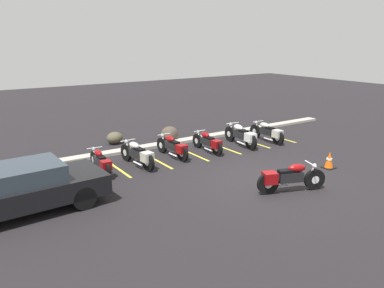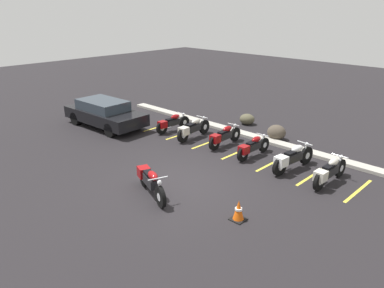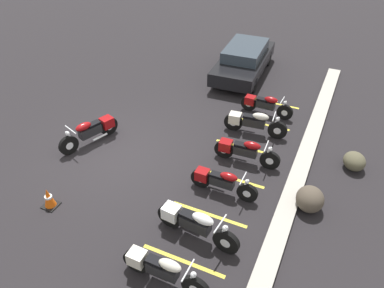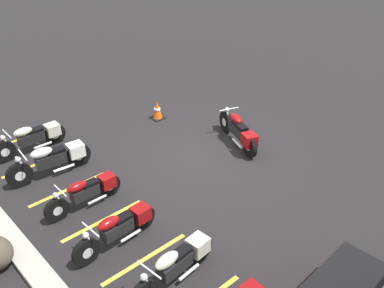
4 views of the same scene
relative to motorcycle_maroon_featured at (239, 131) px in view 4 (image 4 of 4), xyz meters
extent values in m
plane|color=black|center=(0.18, 1.07, -0.45)|extent=(60.00, 60.00, 0.00)
cylinder|color=black|center=(0.82, -0.30, -0.13)|extent=(0.65, 0.33, 0.65)
cylinder|color=silver|center=(0.82, -0.30, -0.13)|extent=(0.27, 0.20, 0.25)
cylinder|color=black|center=(-0.61, 0.22, -0.13)|extent=(0.65, 0.33, 0.65)
cylinder|color=silver|center=(-0.61, 0.22, -0.13)|extent=(0.27, 0.20, 0.25)
cube|color=black|center=(0.06, -0.02, 0.02)|extent=(0.80, 0.52, 0.29)
ellipsoid|color=maroon|center=(0.24, -0.09, 0.28)|extent=(0.60, 0.43, 0.24)
cube|color=black|center=(-0.10, 0.03, 0.21)|extent=(0.49, 0.37, 0.08)
cube|color=maroon|center=(-0.56, 0.21, 0.05)|extent=(0.49, 0.47, 0.33)
cylinder|color=silver|center=(0.71, -0.26, 0.13)|extent=(0.26, 0.14, 0.52)
cylinder|color=silver|center=(0.65, -0.24, 0.38)|extent=(0.24, 0.58, 0.04)
sphere|color=silver|center=(0.77, -0.28, 0.30)|extent=(0.14, 0.14, 0.14)
cylinder|color=silver|center=(-0.13, 0.19, -0.28)|extent=(0.53, 0.25, 0.07)
cylinder|color=black|center=(-2.61, 3.97, -0.13)|extent=(0.18, 0.65, 0.64)
cylinder|color=silver|center=(-2.61, 3.97, -0.13)|extent=(0.15, 0.26, 0.24)
cube|color=black|center=(-2.68, 4.68, 0.01)|extent=(0.34, 0.76, 0.29)
ellipsoid|color=beige|center=(-2.70, 4.87, 0.28)|extent=(0.31, 0.57, 0.23)
cube|color=black|center=(-2.66, 4.51, 0.21)|extent=(0.27, 0.45, 0.08)
cube|color=beige|center=(-2.62, 4.02, 0.04)|extent=(0.39, 0.42, 0.33)
cylinder|color=silver|center=(-2.75, 5.36, 0.12)|extent=(0.08, 0.26, 0.52)
cylinder|color=silver|center=(-2.74, 5.30, 0.37)|extent=(0.61, 0.09, 0.04)
sphere|color=silver|center=(-2.75, 5.43, 0.30)|extent=(0.14, 0.14, 0.14)
cylinder|color=silver|center=(-2.79, 4.42, -0.28)|extent=(0.12, 0.54, 0.07)
cylinder|color=black|center=(-1.12, 5.67, -0.15)|extent=(0.14, 0.62, 0.62)
cylinder|color=silver|center=(-1.12, 5.67, -0.15)|extent=(0.13, 0.24, 0.23)
cylinder|color=black|center=(-1.05, 4.22, -0.15)|extent=(0.14, 0.62, 0.62)
cylinder|color=silver|center=(-1.05, 4.22, -0.15)|extent=(0.13, 0.24, 0.23)
cube|color=black|center=(-1.08, 4.90, -0.01)|extent=(0.29, 0.72, 0.28)
ellipsoid|color=maroon|center=(-1.09, 5.09, 0.24)|extent=(0.27, 0.53, 0.22)
cube|color=black|center=(-1.07, 4.74, 0.18)|extent=(0.24, 0.42, 0.07)
cube|color=maroon|center=(-1.05, 4.27, 0.02)|extent=(0.35, 0.39, 0.32)
cylinder|color=silver|center=(-1.11, 5.56, 0.10)|extent=(0.07, 0.25, 0.50)
cylinder|color=silver|center=(-1.11, 5.50, 0.34)|extent=(0.58, 0.06, 0.03)
sphere|color=silver|center=(-1.12, 5.62, 0.26)|extent=(0.13, 0.13, 0.13)
cylinder|color=silver|center=(-1.20, 4.66, -0.29)|extent=(0.09, 0.52, 0.07)
cylinder|color=black|center=(0.48, 5.48, -0.16)|extent=(0.11, 0.59, 0.59)
cylinder|color=silver|center=(0.48, 5.48, -0.16)|extent=(0.11, 0.22, 0.22)
cylinder|color=black|center=(0.48, 4.10, -0.16)|extent=(0.11, 0.59, 0.59)
cylinder|color=silver|center=(0.48, 4.10, -0.16)|extent=(0.11, 0.22, 0.22)
cube|color=black|center=(0.48, 4.74, -0.03)|extent=(0.25, 0.68, 0.27)
ellipsoid|color=maroon|center=(0.48, 4.92, 0.21)|extent=(0.23, 0.50, 0.21)
cube|color=black|center=(0.48, 4.59, 0.15)|extent=(0.22, 0.39, 0.07)
cube|color=maroon|center=(0.48, 4.14, 0.00)|extent=(0.32, 0.36, 0.30)
cylinder|color=silver|center=(0.48, 5.37, 0.07)|extent=(0.05, 0.23, 0.47)
cylinder|color=silver|center=(0.48, 5.32, 0.30)|extent=(0.55, 0.04, 0.03)
sphere|color=silver|center=(0.48, 5.43, 0.23)|extent=(0.12, 0.12, 0.12)
cylinder|color=silver|center=(0.35, 4.52, -0.29)|extent=(0.07, 0.49, 0.06)
cylinder|color=black|center=(2.29, 5.54, -0.12)|extent=(0.19, 0.68, 0.67)
cylinder|color=silver|center=(2.29, 5.54, -0.12)|extent=(0.15, 0.27, 0.25)
cylinder|color=black|center=(2.14, 3.98, -0.12)|extent=(0.19, 0.68, 0.67)
cylinder|color=silver|center=(2.14, 3.98, -0.12)|extent=(0.15, 0.27, 0.25)
cube|color=black|center=(2.21, 4.71, 0.03)|extent=(0.36, 0.79, 0.30)
ellipsoid|color=white|center=(2.23, 4.91, 0.31)|extent=(0.32, 0.59, 0.24)
cube|color=black|center=(2.20, 4.54, 0.23)|extent=(0.29, 0.47, 0.08)
cube|color=white|center=(2.14, 4.03, 0.06)|extent=(0.40, 0.44, 0.34)
cylinder|color=silver|center=(2.28, 5.42, 0.14)|extent=(0.09, 0.27, 0.54)
cylinder|color=silver|center=(2.28, 5.36, 0.41)|extent=(0.63, 0.10, 0.04)
sphere|color=silver|center=(2.29, 5.49, 0.33)|extent=(0.14, 0.14, 0.14)
cylinder|color=silver|center=(2.05, 4.47, -0.27)|extent=(0.13, 0.56, 0.07)
cylinder|color=black|center=(3.66, 5.36, -0.14)|extent=(0.13, 0.63, 0.63)
cylinder|color=silver|center=(3.66, 5.36, -0.14)|extent=(0.12, 0.24, 0.24)
cylinder|color=black|center=(3.63, 3.89, -0.14)|extent=(0.13, 0.63, 0.63)
cylinder|color=silver|center=(3.63, 3.89, -0.14)|extent=(0.12, 0.24, 0.24)
cube|color=black|center=(3.64, 4.58, 0.00)|extent=(0.28, 0.73, 0.28)
ellipsoid|color=beige|center=(3.65, 4.77, 0.26)|extent=(0.26, 0.54, 0.23)
cube|color=black|center=(3.64, 4.42, 0.19)|extent=(0.24, 0.42, 0.08)
cube|color=beige|center=(3.63, 3.94, 0.03)|extent=(0.35, 0.39, 0.32)
cylinder|color=silver|center=(3.66, 5.25, 0.10)|extent=(0.06, 0.25, 0.50)
cylinder|color=silver|center=(3.66, 5.19, 0.35)|extent=(0.59, 0.05, 0.03)
sphere|color=silver|center=(3.66, 5.31, 0.28)|extent=(0.13, 0.13, 0.13)
cylinder|color=silver|center=(3.51, 4.35, -0.28)|extent=(0.08, 0.52, 0.07)
cylinder|color=black|center=(-5.43, 2.20, -0.13)|extent=(0.65, 0.25, 0.64)
cube|color=#A8A399|center=(0.18, 6.56, -0.39)|extent=(18.00, 0.50, 0.12)
cube|color=black|center=(2.88, 0.71, -0.44)|extent=(0.40, 0.40, 0.03)
cone|color=#EA590F|center=(2.88, 0.71, -0.15)|extent=(0.32, 0.32, 0.60)
cylinder|color=white|center=(2.88, 0.71, -0.12)|extent=(0.20, 0.20, 0.06)
cube|color=gold|center=(-1.80, 4.74, -0.45)|extent=(0.10, 2.10, 0.00)
cube|color=gold|center=(-0.21, 4.74, -0.45)|extent=(0.10, 2.10, 0.00)
cube|color=gold|center=(1.39, 4.74, -0.45)|extent=(0.10, 2.10, 0.00)
cube|color=gold|center=(2.98, 4.74, -0.45)|extent=(0.10, 2.10, 0.00)
cube|color=gold|center=(4.57, 4.74, -0.45)|extent=(0.10, 2.10, 0.00)
camera|label=1|loc=(-8.14, -7.08, 3.91)|focal=35.00mm
camera|label=2|loc=(8.19, -6.55, 5.10)|focal=35.00mm
camera|label=3|loc=(7.76, 7.16, 6.96)|focal=35.00mm
camera|label=4|loc=(-7.38, 8.48, 6.32)|focal=42.00mm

